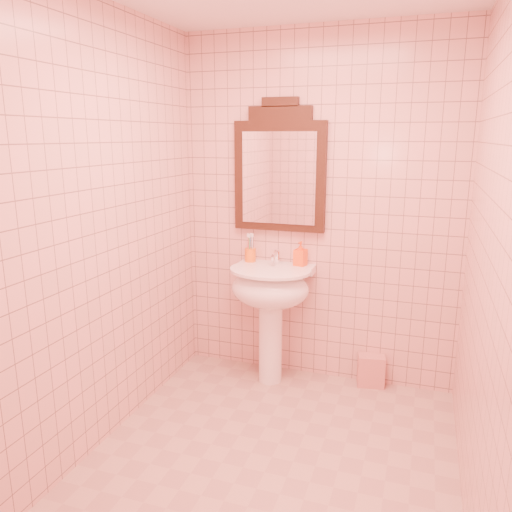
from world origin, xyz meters
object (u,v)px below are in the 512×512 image
(toothbrush_cup, at_px, (250,255))
(towel, at_px, (371,370))
(pedestal_sink, at_px, (270,296))
(mirror, at_px, (280,171))
(soap_dispenser, at_px, (300,254))

(toothbrush_cup, xyz_separation_m, towel, (0.92, 0.02, -0.80))
(pedestal_sink, bearing_deg, toothbrush_cup, 144.33)
(towel, bearing_deg, toothbrush_cup, -178.56)
(mirror, height_order, soap_dispenser, mirror)
(soap_dispenser, bearing_deg, toothbrush_cup, -165.60)
(mirror, distance_m, soap_dispenser, 0.61)
(mirror, bearing_deg, pedestal_sink, -90.00)
(pedestal_sink, bearing_deg, mirror, 90.00)
(pedestal_sink, xyz_separation_m, towel, (0.72, 0.17, -0.55))
(toothbrush_cup, distance_m, towel, 1.22)
(pedestal_sink, height_order, toothbrush_cup, toothbrush_cup)
(toothbrush_cup, distance_m, soap_dispenser, 0.38)
(mirror, distance_m, toothbrush_cup, 0.65)
(pedestal_sink, xyz_separation_m, toothbrush_cup, (-0.20, 0.15, 0.25))
(pedestal_sink, height_order, towel, pedestal_sink)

